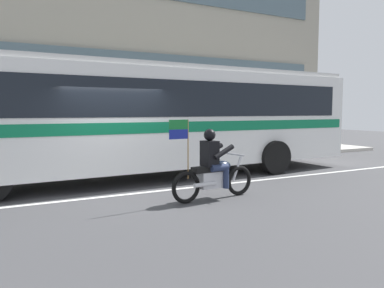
% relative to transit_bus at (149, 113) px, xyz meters
% --- Properties ---
extents(ground_plane, '(60.00, 60.00, 0.00)m').
position_rel_transit_bus_xyz_m(ground_plane, '(-1.39, -1.19, -1.88)').
color(ground_plane, '#3D3D3F').
extents(sidewalk_curb, '(28.00, 3.80, 0.15)m').
position_rel_transit_bus_xyz_m(sidewalk_curb, '(-1.39, 3.91, -1.81)').
color(sidewalk_curb, '#B7B2A8').
rests_on(sidewalk_curb, ground_plane).
extents(lane_center_stripe, '(26.60, 0.14, 0.01)m').
position_rel_transit_bus_xyz_m(lane_center_stripe, '(-1.39, -1.79, -1.88)').
color(lane_center_stripe, silver).
rests_on(lane_center_stripe, ground_plane).
extents(office_building_facade, '(28.00, 0.89, 10.96)m').
position_rel_transit_bus_xyz_m(office_building_facade, '(-1.39, 6.19, 3.60)').
color(office_building_facade, gray).
rests_on(office_building_facade, ground_plane).
extents(transit_bus, '(13.45, 3.03, 3.22)m').
position_rel_transit_bus_xyz_m(transit_bus, '(0.00, 0.00, 0.00)').
color(transit_bus, white).
rests_on(transit_bus, ground_plane).
extents(motorcycle_with_rider, '(2.19, 0.64, 1.78)m').
position_rel_transit_bus_xyz_m(motorcycle_with_rider, '(0.27, -3.14, -1.22)').
color(motorcycle_with_rider, black).
rests_on(motorcycle_with_rider, ground_plane).
extents(fire_hydrant, '(0.22, 0.30, 0.75)m').
position_rel_transit_bus_xyz_m(fire_hydrant, '(-1.58, 2.70, -1.37)').
color(fire_hydrant, gold).
rests_on(fire_hydrant, sidewalk_curb).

